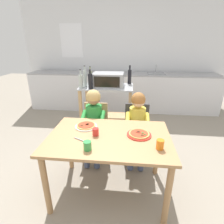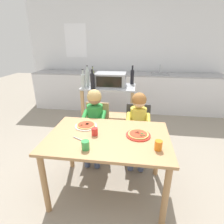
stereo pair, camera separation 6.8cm
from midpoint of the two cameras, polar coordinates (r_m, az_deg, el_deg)
The scene contains 22 objects.
ground_plane at distance 3.33m, azimuth 2.87°, elevation -8.16°, with size 12.46×12.46×0.00m, color gray.
back_wall_tiled at distance 4.82m, azimuth 5.36°, elevation 18.06°, with size 5.10×0.13×2.70m.
kitchen_counter at distance 4.56m, azimuth 4.77°, elevation 6.49°, with size 4.59×0.60×1.12m.
kitchen_island_cart at distance 3.28m, azimuth -0.39°, elevation 2.93°, with size 0.93×0.56×0.91m.
toaster_oven at distance 3.16m, azimuth 0.17°, elevation 10.27°, with size 0.53×0.39×0.23m.
bottle_squat_spirits at distance 2.99m, azimuth -5.59°, elevation 9.83°, with size 0.07×0.07×0.32m.
bottle_dark_olive_oil at distance 3.38m, azimuth -7.11°, elevation 10.99°, with size 0.05×0.05×0.32m.
bottle_brown_beer at distance 3.08m, azimuth -8.50°, elevation 9.81°, with size 0.07×0.07×0.31m.
bottle_tall_green_wine at distance 3.34m, azimuth -5.48°, elevation 10.98°, with size 0.05×0.05×0.32m.
bottle_slim_sauce at distance 3.35m, azimuth 7.03°, elevation 11.15°, with size 0.07×0.07×0.33m.
bottle_clear_vinegar at distance 3.17m, azimuth -7.17°, elevation 10.74°, with size 0.06×0.06×0.36m.
dining_table at distance 1.94m, azimuth -0.23°, elevation -10.26°, with size 1.28×0.84×0.74m.
dining_chair_left at distance 2.66m, azimuth -4.24°, elevation -4.61°, with size 0.36×0.36×0.81m.
dining_chair_right at distance 2.63m, azimuth 8.82°, elevation -5.25°, with size 0.36×0.36×0.81m.
child_in_green_shirt at distance 2.48m, azimuth -4.93°, elevation -1.73°, with size 0.32×0.42×1.04m.
child_in_yellow_shirt at distance 2.44m, azimuth 9.07°, elevation -2.76°, with size 0.32×0.42×1.01m.
pizza_plate_white at distance 2.10m, azimuth -7.36°, elevation -4.27°, with size 0.25×0.25×0.03m.
pizza_plate_red_rimmed at distance 1.91m, azimuth 9.37°, elevation -7.13°, with size 0.26×0.26×0.03m.
drinking_cup_red at distance 1.90m, azimuth -4.48°, elevation -6.17°, with size 0.07×0.07×0.08m, color red.
drinking_cup_green at distance 1.67m, azimuth -7.26°, elevation -10.42°, with size 0.07×0.07×0.09m, color green.
drinking_cup_orange at distance 1.71m, azimuth 15.66°, elevation -10.17°, with size 0.07×0.07×0.09m, color orange.
serving_spoon at distance 1.85m, azimuth -9.55°, elevation -8.45°, with size 0.01×0.01×0.14m, color #B7BABF.
Camera 2 is at (0.27, -1.62, 1.67)m, focal length 28.74 mm.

